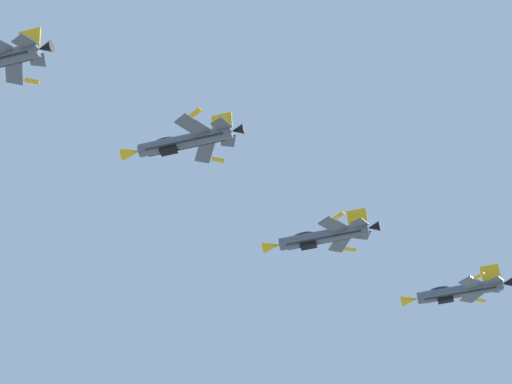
# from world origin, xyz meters

# --- Properties ---
(fighter_jet_right_wing) EXTENTS (11.99, 13.42, 4.40)m
(fighter_jet_right_wing) POSITION_xyz_m (26.82, 53.84, 85.92)
(fighter_jet_right_wing) COLOR #4C5666
(fighter_jet_left_outer) EXTENTS (11.93, 13.42, 4.66)m
(fighter_jet_left_outer) POSITION_xyz_m (49.73, 54.56, 83.97)
(fighter_jet_left_outer) COLOR #4C5666
(fighter_jet_right_outer) EXTENTS (11.86, 13.42, 4.88)m
(fighter_jet_right_outer) POSITION_xyz_m (72.50, 51.46, 84.54)
(fighter_jet_right_outer) COLOR #4C5666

